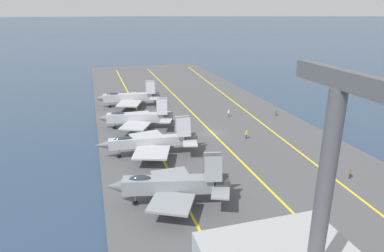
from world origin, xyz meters
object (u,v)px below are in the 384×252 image
object	(u,v)px
crew_purple_vest	(326,144)
crew_green_vest	(276,112)
parked_jet_fourth	(129,97)
crew_yellow_vest	(246,134)
parked_jet_second	(150,141)
crew_brown_vest	(350,173)
crew_white_vest	(229,113)
parked_jet_nearest	(171,185)
parked_jet_third	(137,118)

from	to	relation	value
crew_purple_vest	crew_green_vest	bearing A→B (deg)	-3.92
parked_jet_fourth	crew_purple_vest	size ratio (longest dim) A/B	9.50
crew_purple_vest	crew_yellow_vest	distance (m)	13.99
parked_jet_second	crew_brown_vest	world-z (taller)	parked_jet_second
parked_jet_second	crew_white_vest	distance (m)	26.24
crew_brown_vest	crew_white_vest	world-z (taller)	crew_white_vest
crew_brown_vest	crew_green_vest	distance (m)	30.44
parked_jet_nearest	parked_jet_fourth	size ratio (longest dim) A/B	0.96
parked_jet_second	parked_jet_third	bearing A→B (deg)	1.09
parked_jet_nearest	parked_jet_second	world-z (taller)	parked_jet_nearest
parked_jet_third	crew_green_vest	distance (m)	31.55
parked_jet_third	crew_purple_vest	xyz separation A→B (m)	(-19.66, -30.18, -1.46)
crew_brown_vest	crew_yellow_vest	world-z (taller)	crew_yellow_vest
crew_brown_vest	crew_yellow_vest	xyz separation A→B (m)	(18.70, 7.66, 0.05)
parked_jet_third	crew_brown_vest	world-z (taller)	parked_jet_third
parked_jet_nearest	crew_white_vest	world-z (taller)	parked_jet_nearest
crew_brown_vest	crew_yellow_vest	size ratio (longest dim) A/B	0.95
parked_jet_third	crew_yellow_vest	xyz separation A→B (m)	(-11.42, -18.87, -1.42)
crew_brown_vest	crew_purple_vest	size ratio (longest dim) A/B	0.98
parked_jet_nearest	parked_jet_fourth	distance (m)	46.65
crew_yellow_vest	crew_white_vest	bearing A→B (deg)	-8.29
crew_white_vest	crew_green_vest	world-z (taller)	same
crew_green_vest	parked_jet_fourth	bearing A→B (deg)	61.15
crew_white_vest	crew_purple_vest	distance (m)	23.77
crew_white_vest	crew_green_vest	distance (m)	10.91
parked_jet_third	parked_jet_fourth	size ratio (longest dim) A/B	0.96
crew_purple_vest	crew_yellow_vest	world-z (taller)	crew_yellow_vest
parked_jet_second	parked_jet_fourth	xyz separation A→B (m)	(31.07, -0.05, -0.12)
crew_white_vest	parked_jet_second	bearing A→B (deg)	128.16
crew_white_vest	parked_jet_nearest	bearing A→B (deg)	146.92
parked_jet_second	crew_purple_vest	size ratio (longest dim) A/B	9.99
parked_jet_second	crew_white_vest	bearing A→B (deg)	-51.84
parked_jet_third	parked_jet_nearest	bearing A→B (deg)	-179.66
parked_jet_nearest	parked_jet_third	size ratio (longest dim) A/B	0.99
crew_green_vest	parked_jet_second	bearing A→B (deg)	113.95
crew_yellow_vest	crew_green_vest	bearing A→B (deg)	-48.15
crew_green_vest	parked_jet_third	bearing A→B (deg)	89.83
parked_jet_third	crew_white_vest	bearing A→B (deg)	-83.97
parked_jet_fourth	crew_white_vest	bearing A→B (deg)	-125.93
parked_jet_third	crew_green_vest	size ratio (longest dim) A/B	8.68
crew_white_vest	crew_purple_vest	size ratio (longest dim) A/B	1.06
parked_jet_nearest	parked_jet_fourth	xyz separation A→B (m)	(46.65, -0.14, -0.36)
parked_jet_second	crew_white_vest	xyz separation A→B (m)	(16.18, -20.59, -1.54)
parked_jet_second	crew_purple_vest	world-z (taller)	parked_jet_second
crew_purple_vest	crew_yellow_vest	size ratio (longest dim) A/B	0.96
crew_brown_vest	crew_green_vest	size ratio (longest dim) A/B	0.93
parked_jet_fourth	crew_yellow_vest	size ratio (longest dim) A/B	9.17
parked_jet_third	crew_white_vest	xyz separation A→B (m)	(2.21, -20.86, -1.40)
parked_jet_nearest	crew_purple_vest	size ratio (longest dim) A/B	9.08
parked_jet_nearest	parked_jet_fourth	world-z (taller)	parked_jet_nearest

